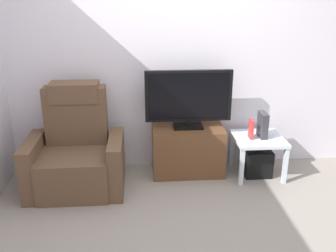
# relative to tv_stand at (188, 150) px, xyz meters

# --- Properties ---
(ground_plane) EXTENTS (6.40, 6.40, 0.00)m
(ground_plane) POSITION_rel_tv_stand_xyz_m (-0.13, -0.85, -0.27)
(ground_plane) COLOR gray
(wall_back) EXTENTS (6.40, 0.06, 2.60)m
(wall_back) POSITION_rel_tv_stand_xyz_m (-0.13, 0.28, 1.03)
(wall_back) COLOR silver
(wall_back) RESTS_ON ground
(tv_stand) EXTENTS (0.79, 0.44, 0.54)m
(tv_stand) POSITION_rel_tv_stand_xyz_m (0.00, 0.00, 0.00)
(tv_stand) COLOR brown
(tv_stand) RESTS_ON ground
(television) EXTENTS (0.94, 0.20, 0.64)m
(television) POSITION_rel_tv_stand_xyz_m (0.00, 0.02, 0.61)
(television) COLOR black
(television) RESTS_ON tv_stand
(recliner_armchair) EXTENTS (0.98, 0.78, 1.08)m
(recliner_armchair) POSITION_rel_tv_stand_xyz_m (-1.21, -0.23, 0.10)
(recliner_armchair) COLOR brown
(recliner_armchair) RESTS_ON ground
(side_table) EXTENTS (0.54, 0.54, 0.45)m
(side_table) POSITION_rel_tv_stand_xyz_m (0.78, -0.10, 0.11)
(side_table) COLOR silver
(side_table) RESTS_ON ground
(subwoofer_box) EXTENTS (0.30, 0.30, 0.30)m
(subwoofer_box) POSITION_rel_tv_stand_xyz_m (0.78, -0.10, -0.12)
(subwoofer_box) COLOR black
(subwoofer_box) RESTS_ON ground
(book_upright) EXTENTS (0.03, 0.11, 0.21)m
(book_upright) POSITION_rel_tv_stand_xyz_m (0.68, -0.12, 0.28)
(book_upright) COLOR red
(book_upright) RESTS_ON side_table
(game_console) EXTENTS (0.07, 0.20, 0.28)m
(game_console) POSITION_rel_tv_stand_xyz_m (0.81, -0.09, 0.32)
(game_console) COLOR #333338
(game_console) RESTS_ON side_table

